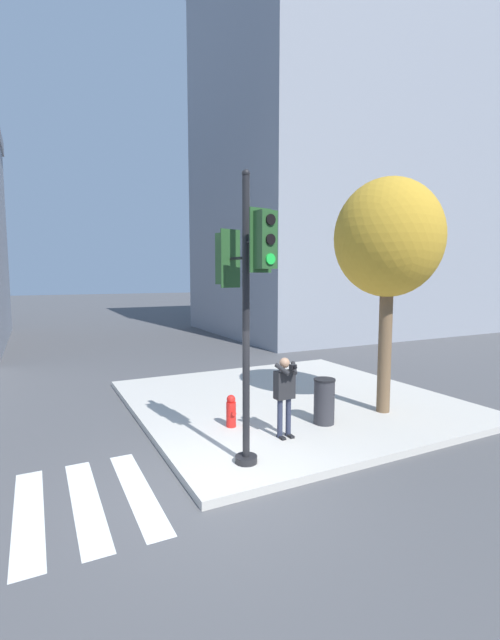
# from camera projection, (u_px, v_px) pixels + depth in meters

# --- Properties ---
(ground_plane) EXTENTS (160.00, 160.00, 0.00)m
(ground_plane) POSITION_uv_depth(u_px,v_px,m) (220.00, 489.00, 6.91)
(ground_plane) COLOR #4C4C4F
(sidewalk_corner) EXTENTS (8.00, 8.00, 0.15)m
(sidewalk_corner) POSITION_uv_depth(u_px,v_px,m) (289.00, 400.00, 11.58)
(sidewalk_corner) COLOR #BCB7AD
(sidewalk_corner) RESTS_ON ground_plane
(traffic_signal_pole) EXTENTS (0.57, 1.41, 5.03)m
(traffic_signal_pole) POSITION_uv_depth(u_px,v_px,m) (245.00, 287.00, 7.22)
(traffic_signal_pole) COLOR black
(traffic_signal_pole) RESTS_ON sidewalk_corner
(person_photographer) EXTENTS (0.50, 0.53, 1.65)m
(person_photographer) POSITION_uv_depth(u_px,v_px,m) (285.00, 390.00, 8.65)
(person_photographer) COLOR black
(person_photographer) RESTS_ON sidewalk_corner
(street_tree) EXTENTS (2.51, 2.51, 5.56)m
(street_tree) POSITION_uv_depth(u_px,v_px,m) (388.00, 240.00, 9.98)
(street_tree) COLOR brown
(street_tree) RESTS_ON sidewalk_corner
(fire_hydrant) EXTENTS (0.21, 0.27, 0.71)m
(fire_hydrant) POSITION_uv_depth(u_px,v_px,m) (231.00, 411.00, 9.31)
(fire_hydrant) COLOR red
(fire_hydrant) RESTS_ON sidewalk_corner
(trash_bin) EXTENTS (0.48, 0.48, 1.02)m
(trash_bin) POSITION_uv_depth(u_px,v_px,m) (324.00, 401.00, 9.51)
(trash_bin) COLOR #2D2D33
(trash_bin) RESTS_ON sidewalk_corner
(building_right) EXTENTS (17.78, 11.95, 21.84)m
(building_right) POSITION_uv_depth(u_px,v_px,m) (351.00, 157.00, 27.05)
(building_right) COLOR gray
(building_right) RESTS_ON ground_plane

